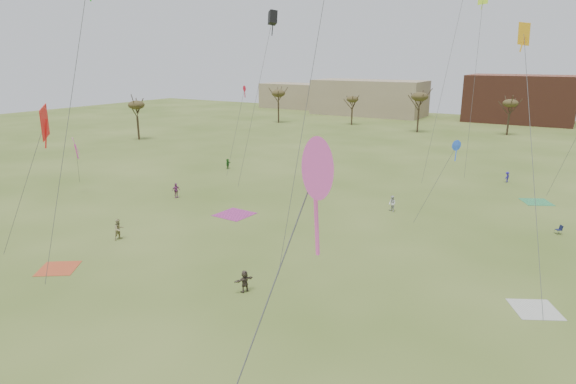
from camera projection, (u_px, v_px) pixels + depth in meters
The scene contains 17 objects.
ground at pixel (193, 314), 32.16m from camera, with size 260.00×260.00×0.00m, color #3E561A.
spectator_fore_b at pixel (119, 229), 45.15m from camera, with size 0.94×0.73×1.94m, color #9B9263.
spectator_fore_c at pixel (245, 281), 34.97m from camera, with size 1.52×0.48×1.64m, color brown.
spectator_mid_d at pixel (176, 190), 58.61m from camera, with size 1.05×0.44×1.80m, color #923C83.
spectator_mid_e at pixel (392, 204), 53.33m from camera, with size 0.85×0.67×1.76m, color silver.
flyer_far_a at pixel (228, 164), 74.13m from camera, with size 1.40×0.45×1.51m, color #276220.
flyer_far_c at pixel (507, 177), 65.94m from camera, with size 0.94×0.54×1.45m, color #2B2094.
blanket_red at pixel (58, 269), 39.02m from camera, with size 2.84×2.84×0.03m, color #C24B26.
blanket_cream at pixel (535, 310), 32.68m from camera, with size 2.84×2.84×0.03m, color beige.
blanket_plum at pixel (235, 214), 52.50m from camera, with size 3.55×3.55×0.03m, color #9D307B.
blanket_olive at pixel (536, 202), 57.02m from camera, with size 3.03×3.03×0.03m, color #338C54.
camp_chair_right at pixel (558, 231), 46.64m from camera, with size 0.73×0.72×0.87m.
kites_aloft at pixel (331, 30), 47.98m from camera, with size 55.64×63.66×26.52m.
tree_line at pixel (452, 106), 96.84m from camera, with size 117.44×49.32×8.91m.
building_tan at pixel (369, 98), 143.07m from camera, with size 32.00×14.00×10.00m, color #937F60.
building_brick at pixel (520, 99), 126.85m from camera, with size 26.00×16.00×12.00m, color brown.
building_tan_west at pixel (293, 96), 164.15m from camera, with size 20.00×12.00×8.00m, color #937F60.
Camera 1 is at (20.36, -21.41, 16.27)m, focal length 30.46 mm.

